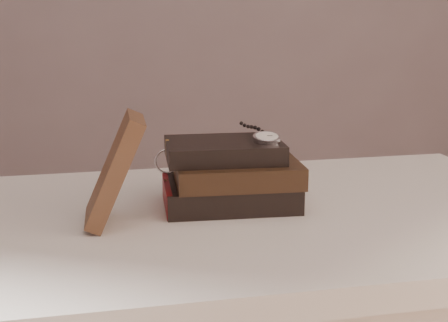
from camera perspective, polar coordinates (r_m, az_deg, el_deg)
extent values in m
cube|color=silver|center=(1.02, 3.02, -5.49)|extent=(1.00, 0.60, 0.04)
cube|color=white|center=(1.04, 2.98, -8.60)|extent=(0.88, 0.49, 0.08)
cube|color=black|center=(1.03, 0.54, -2.94)|extent=(0.22, 0.16, 0.04)
cube|color=beige|center=(1.03, 0.69, -2.93)|extent=(0.21, 0.15, 0.03)
cube|color=gold|center=(1.04, -5.27, -2.82)|extent=(0.01, 0.01, 0.04)
cube|color=maroon|center=(1.02, -5.15, -3.17)|extent=(0.02, 0.13, 0.04)
cube|color=black|center=(1.02, 1.20, -1.00)|extent=(0.21, 0.15, 0.04)
cube|color=beige|center=(1.02, 1.35, -1.00)|extent=(0.20, 0.14, 0.03)
cube|color=gold|center=(1.03, -4.33, -0.91)|extent=(0.01, 0.01, 0.04)
cube|color=black|center=(1.02, -0.01, 0.98)|extent=(0.19, 0.14, 0.03)
cube|color=beige|center=(1.02, 0.13, 0.99)|extent=(0.19, 0.13, 0.02)
cube|color=gold|center=(1.03, -5.13, 1.05)|extent=(0.01, 0.01, 0.03)
cube|color=#3D2417|center=(0.94, -9.86, -0.78)|extent=(0.10, 0.11, 0.17)
cylinder|color=silver|center=(1.01, 3.90, 2.02)|extent=(0.05, 0.05, 0.02)
cylinder|color=white|center=(1.01, 3.91, 2.25)|extent=(0.04, 0.04, 0.01)
torus|color=silver|center=(1.01, 3.91, 2.22)|extent=(0.04, 0.04, 0.01)
cylinder|color=silver|center=(1.03, 3.60, 2.31)|extent=(0.01, 0.01, 0.01)
cube|color=black|center=(1.01, 3.84, 2.35)|extent=(0.00, 0.01, 0.00)
cube|color=black|center=(1.01, 4.15, 2.30)|extent=(0.01, 0.00, 0.00)
sphere|color=black|center=(1.04, 3.49, 2.67)|extent=(0.01, 0.01, 0.01)
sphere|color=black|center=(1.05, 3.15, 2.90)|extent=(0.01, 0.01, 0.01)
sphere|color=black|center=(1.07, 2.82, 3.04)|extent=(0.01, 0.01, 0.01)
sphere|color=black|center=(1.08, 2.50, 3.09)|extent=(0.01, 0.01, 0.01)
sphere|color=black|center=(1.09, 2.18, 3.13)|extent=(0.01, 0.01, 0.01)
sphere|color=black|center=(1.10, 1.88, 3.24)|extent=(0.01, 0.01, 0.01)
sphere|color=black|center=(1.12, 1.58, 3.44)|extent=(0.01, 0.01, 0.01)
torus|color=silver|center=(1.08, -5.17, -0.03)|extent=(0.04, 0.02, 0.04)
torus|color=silver|center=(1.08, -2.73, 0.05)|extent=(0.04, 0.02, 0.04)
cylinder|color=silver|center=(1.08, -3.95, 0.15)|extent=(0.01, 0.00, 0.00)
cylinder|color=silver|center=(1.12, -6.30, 0.25)|extent=(0.01, 0.10, 0.02)
cylinder|color=silver|center=(1.13, -2.00, 0.40)|extent=(0.01, 0.10, 0.02)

